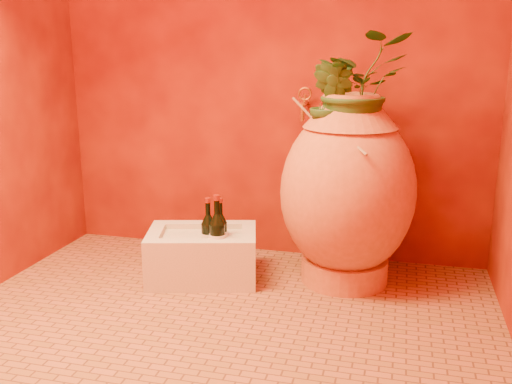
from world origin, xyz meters
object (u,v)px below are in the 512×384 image
(wine_bottle_c, at_px, (217,237))
(amphora, at_px, (347,191))
(stone_basin, at_px, (202,256))
(wall_tap, at_px, (304,102))
(wine_bottle_b, at_px, (209,236))
(wine_bottle_a, at_px, (221,234))

(wine_bottle_c, bearing_deg, amphora, 20.99)
(amphora, height_order, stone_basin, amphora)
(wall_tap, bearing_deg, wine_bottle_b, -131.68)
(wine_bottle_a, distance_m, wine_bottle_b, 0.08)
(stone_basin, distance_m, wine_bottle_c, 0.20)
(wine_bottle_b, relative_size, wall_tap, 1.76)
(wine_bottle_c, bearing_deg, wine_bottle_b, 146.92)
(amphora, bearing_deg, wine_bottle_a, -168.03)
(amphora, relative_size, wall_tap, 5.53)
(amphora, height_order, wine_bottle_a, amphora)
(wall_tap, bearing_deg, wine_bottle_c, -124.81)
(wine_bottle_a, height_order, wine_bottle_b, wine_bottle_b)
(wine_bottle_c, height_order, wall_tap, wall_tap)
(wine_bottle_b, bearing_deg, stone_basin, 143.72)
(stone_basin, height_order, wine_bottle_b, wine_bottle_b)
(amphora, bearing_deg, wall_tap, 136.94)
(amphora, distance_m, wine_bottle_c, 0.71)
(wine_bottle_b, distance_m, wine_bottle_c, 0.07)
(amphora, xyz_separation_m, stone_basin, (-0.74, -0.16, -0.36))
(wine_bottle_b, distance_m, wall_tap, 0.90)
(wall_tap, bearing_deg, wine_bottle_a, -132.60)
(wine_bottle_a, height_order, wine_bottle_c, wine_bottle_c)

